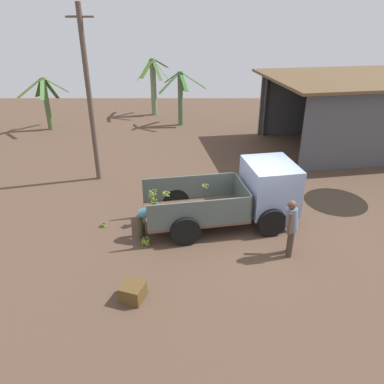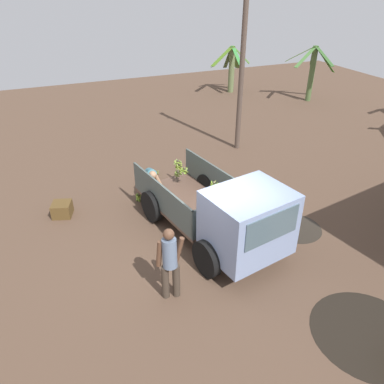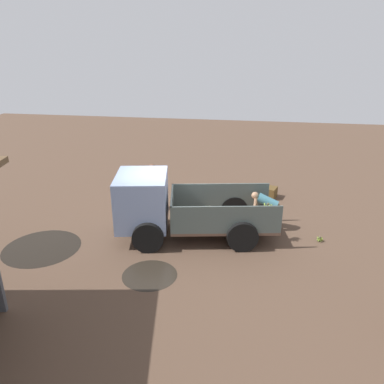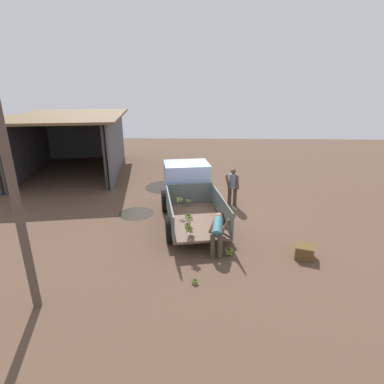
{
  "view_description": "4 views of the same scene",
  "coord_description": "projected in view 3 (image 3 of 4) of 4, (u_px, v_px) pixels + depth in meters",
  "views": [
    {
      "loc": [
        -1.7,
        -9.63,
        6.1
      ],
      "look_at": [
        -1.75,
        0.6,
        0.99
      ],
      "focal_mm": 35.0,
      "sensor_mm": 36.0,
      "label": 1
    },
    {
      "loc": [
        6.35,
        -3.03,
        5.8
      ],
      "look_at": [
        -0.4,
        -0.19,
        1.54
      ],
      "focal_mm": 35.0,
      "sensor_mm": 36.0,
      "label": 2
    },
    {
      "loc": [
        -2.32,
        10.15,
        5.28
      ],
      "look_at": [
        -0.74,
        0.53,
        1.42
      ],
      "focal_mm": 35.0,
      "sensor_mm": 36.0,
      "label": 3
    },
    {
      "loc": [
        -10.83,
        0.04,
        4.76
      ],
      "look_at": [
        -0.77,
        0.4,
        1.19
      ],
      "focal_mm": 28.0,
      "sensor_mm": 36.0,
      "label": 4
    }
  ],
  "objects": [
    {
      "name": "mud_patch_0",
      "position": [
        42.0,
        248.0,
        10.42
      ],
      "size": [
        2.12,
        2.12,
        0.01
      ],
      "primitive_type": "cylinder",
      "color": "black",
      "rests_on": "ground"
    },
    {
      "name": "person_foreground_visitor",
      "position": [
        151.0,
        185.0,
        12.53
      ],
      "size": [
        0.41,
        0.61,
        1.63
      ],
      "rotation": [
        0.0,
        0.0,
        2.92
      ],
      "color": "#40342A",
      "rests_on": "ground"
    },
    {
      "name": "cargo_truck",
      "position": [
        161.0,
        205.0,
        10.74
      ],
      "size": [
        4.77,
        2.65,
        1.89
      ],
      "rotation": [
        0.0,
        0.0,
        0.18
      ],
      "color": "brown",
      "rests_on": "ground"
    },
    {
      "name": "person_worker_loading",
      "position": [
        268.0,
        207.0,
        11.3
      ],
      "size": [
        0.87,
        0.71,
        1.14
      ],
      "rotation": [
        0.0,
        0.0,
        -0.13
      ],
      "color": "#3E3927",
      "rests_on": "ground"
    },
    {
      "name": "banana_bunch_on_ground_0",
      "position": [
        269.0,
        219.0,
        11.83
      ],
      "size": [
        0.27,
        0.28,
        0.24
      ],
      "color": "#423C2B",
      "rests_on": "ground"
    },
    {
      "name": "banana_bunch_on_ground_1",
      "position": [
        320.0,
        239.0,
        10.74
      ],
      "size": [
        0.19,
        0.19,
        0.15
      ],
      "color": "#4A4330",
      "rests_on": "ground"
    },
    {
      "name": "wooden_crate_0",
      "position": [
        269.0,
        192.0,
        13.81
      ],
      "size": [
        0.64,
        0.64,
        0.39
      ],
      "primitive_type": "cube",
      "rotation": [
        0.0,
        0.0,
        5.96
      ],
      "color": "brown",
      "rests_on": "ground"
    },
    {
      "name": "mud_patch_1",
      "position": [
        150.0,
        275.0,
        9.19
      ],
      "size": [
        1.36,
        1.36,
        0.01
      ],
      "primitive_type": "cylinder",
      "color": "#2C251D",
      "rests_on": "ground"
    },
    {
      "name": "ground",
      "position": [
        171.0,
        227.0,
        11.61
      ],
      "size": [
        36.0,
        36.0,
        0.0
      ],
      "primitive_type": "plane",
      "color": "brown"
    }
  ]
}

